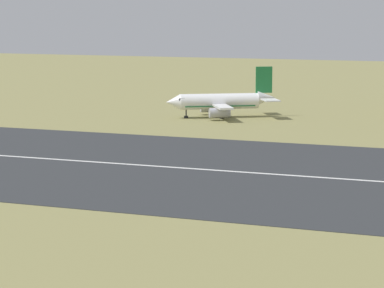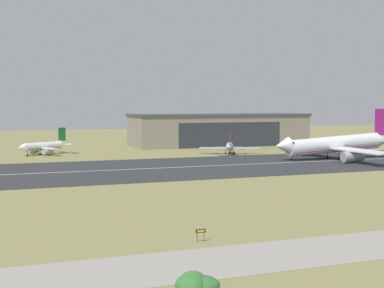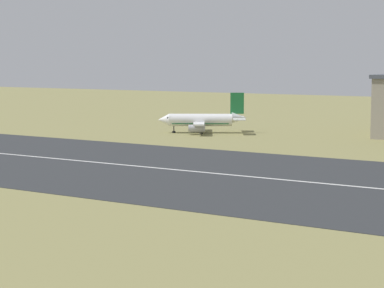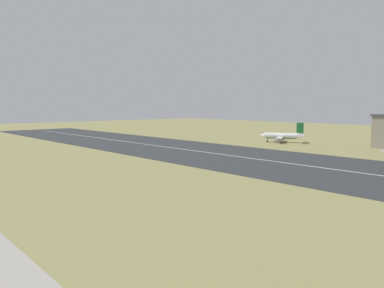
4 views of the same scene
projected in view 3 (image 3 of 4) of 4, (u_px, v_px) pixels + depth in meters
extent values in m
cube|color=#2B2D30|center=(101.00, 163.00, 132.19)|extent=(399.72, 55.43, 0.06)
cube|color=silver|center=(101.00, 163.00, 132.18)|extent=(359.75, 0.70, 0.01)
cylinder|color=white|center=(200.00, 120.00, 186.96)|extent=(15.06, 10.75, 3.10)
cone|color=white|center=(163.00, 120.00, 187.15)|extent=(3.99, 4.10, 3.10)
cone|color=white|center=(239.00, 118.00, 186.70)|extent=(4.63, 4.31, 2.79)
cube|color=black|center=(170.00, 117.00, 187.05)|extent=(2.30, 2.83, 0.44)
cube|color=#1E7238|center=(200.00, 123.00, 187.06)|extent=(13.64, 9.81, 0.20)
cube|color=white|center=(199.00, 120.00, 192.40)|extent=(6.26, 7.99, 0.40)
cylinder|color=#A8A8B2|center=(197.00, 125.00, 191.94)|extent=(4.45, 3.73, 1.92)
cube|color=white|center=(199.00, 124.00, 181.65)|extent=(6.26, 7.99, 0.40)
cylinder|color=#A8A8B2|center=(197.00, 129.00, 182.41)|extent=(4.45, 3.73, 1.92)
cube|color=#1E7238|center=(237.00, 103.00, 186.31)|extent=(3.04, 1.98, 5.27)
cube|color=white|center=(238.00, 117.00, 190.61)|extent=(4.98, 5.59, 0.24)
cube|color=white|center=(239.00, 119.00, 182.81)|extent=(4.98, 5.59, 0.24)
cylinder|color=black|center=(174.00, 129.00, 187.37)|extent=(0.24, 0.24, 1.70)
cylinder|color=black|center=(174.00, 132.00, 187.44)|extent=(0.84, 0.84, 0.44)
cylinder|color=black|center=(201.00, 129.00, 189.07)|extent=(0.24, 0.24, 1.70)
cylinder|color=black|center=(201.00, 131.00, 189.14)|extent=(0.84, 0.84, 0.44)
cylinder|color=black|center=(201.00, 130.00, 185.38)|extent=(0.24, 0.24, 1.70)
cylinder|color=black|center=(201.00, 133.00, 185.45)|extent=(0.84, 0.84, 0.44)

